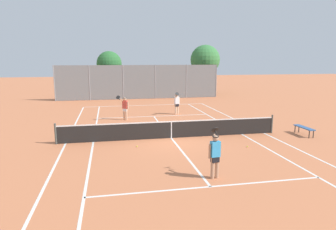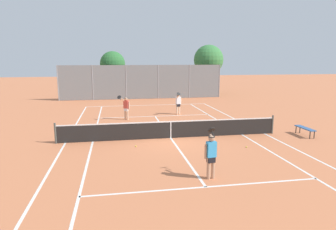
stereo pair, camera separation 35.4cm
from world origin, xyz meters
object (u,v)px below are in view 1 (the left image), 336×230
at_px(tennis_net, 171,129).
at_px(player_near_side, 215,154).
at_px(courtside_bench, 304,128).
at_px(loose_tennis_ball_1, 247,147).
at_px(player_far_right, 177,102).
at_px(tree_behind_left, 109,64).
at_px(tree_behind_right, 204,60).
at_px(loose_tennis_ball_0, 137,146).
at_px(player_far_left, 125,107).

xyz_separation_m(tennis_net, player_near_side, (0.38, -5.72, 0.42)).
distance_m(player_near_side, courtside_bench, 8.65).
bearing_deg(tennis_net, loose_tennis_ball_1, -35.85).
distance_m(player_far_right, tree_behind_left, 14.59).
distance_m(tennis_net, tree_behind_left, 20.77).
xyz_separation_m(loose_tennis_ball_1, courtside_bench, (4.19, 1.57, 0.38)).
height_order(courtside_bench, tree_behind_right, tree_behind_right).
height_order(loose_tennis_ball_0, courtside_bench, courtside_bench).
xyz_separation_m(player_far_right, loose_tennis_ball_0, (-3.87, -8.15, -0.89)).
bearing_deg(tree_behind_right, courtside_bench, -92.21).
bearing_deg(tennis_net, player_far_left, 111.78).
xyz_separation_m(tennis_net, courtside_bench, (7.48, -0.81, -0.10)).
xyz_separation_m(player_near_side, player_far_right, (1.50, 12.58, 0.00)).
xyz_separation_m(player_near_side, loose_tennis_ball_0, (-2.37, 4.43, -0.89)).
height_order(tennis_net, player_far_right, player_far_right).
relative_size(tennis_net, player_far_right, 6.76).
relative_size(player_far_right, tree_behind_right, 0.30).
xyz_separation_m(tennis_net, loose_tennis_ball_1, (3.29, -2.38, -0.48)).
distance_m(tennis_net, player_near_side, 5.75).
height_order(player_far_left, tree_behind_left, tree_behind_left).
bearing_deg(courtside_bench, player_far_left, 147.05).
bearing_deg(loose_tennis_ball_0, player_far_left, 91.58).
relative_size(tennis_net, player_near_side, 6.76).
distance_m(tennis_net, player_far_right, 7.12).
bearing_deg(loose_tennis_ball_0, tennis_net, 32.99).
bearing_deg(courtside_bench, tree_behind_left, 116.70).
height_order(tennis_net, courtside_bench, tennis_net).
height_order(player_near_side, loose_tennis_ball_1, player_near_side).
height_order(player_far_right, loose_tennis_ball_0, player_far_right).
distance_m(player_near_side, tree_behind_left, 26.39).
distance_m(loose_tennis_ball_0, loose_tennis_ball_1, 5.40).
relative_size(loose_tennis_ball_1, courtside_bench, 0.04).
bearing_deg(loose_tennis_ball_1, tennis_net, 144.15).
relative_size(loose_tennis_ball_0, tree_behind_right, 0.01).
xyz_separation_m(player_far_left, loose_tennis_ball_0, (0.19, -6.74, -0.89)).
distance_m(player_far_right, loose_tennis_ball_1, 9.39).
height_order(player_near_side, loose_tennis_ball_0, player_near_side).
relative_size(loose_tennis_ball_0, courtside_bench, 0.04).
bearing_deg(player_near_side, tree_behind_right, 72.84).
height_order(loose_tennis_ball_0, loose_tennis_ball_1, same).
height_order(player_far_left, courtside_bench, player_far_left).
bearing_deg(player_far_right, player_far_left, -160.83).
bearing_deg(player_far_right, tree_behind_right, 63.80).
bearing_deg(tree_behind_right, player_far_left, -125.95).
distance_m(loose_tennis_ball_0, courtside_bench, 9.49).
bearing_deg(loose_tennis_ball_0, courtside_bench, 2.91).
bearing_deg(player_far_right, tennis_net, -105.31).
height_order(player_near_side, tree_behind_left, tree_behind_left).
bearing_deg(player_far_right, loose_tennis_ball_0, -115.39).
height_order(loose_tennis_ball_0, tree_behind_left, tree_behind_left).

